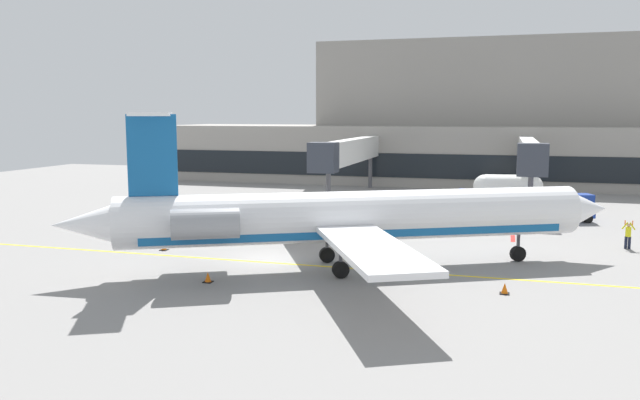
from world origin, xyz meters
The scene contains 13 objects.
ground centered at (0.00, 0.00, -0.05)m, with size 120.00×120.00×0.11m.
terminal_building centered at (8.06, 48.28, 6.86)m, with size 75.30×15.55×18.03m.
jet_bridge_west centered at (-1.86, 27.83, 4.87)m, with size 2.40×22.82×6.24m.
jet_bridge_east centered at (15.53, 28.10, 4.98)m, with size 2.40×22.28×6.36m.
regional_jet centered at (5.05, -1.16, 2.98)m, with size 29.35×22.56×8.77m.
baggage_tug centered at (10.26, 21.62, 0.98)m, with size 2.64×3.66×2.18m.
pushback_tractor centered at (-1.75, 12.69, 0.89)m, with size 3.25×2.19×1.95m.
belt_loader centered at (18.74, 19.57, 1.01)m, with size 4.46×3.04×2.24m.
fuel_tank centered at (13.80, 30.86, 1.49)m, with size 6.77×3.07×2.68m.
marshaller centered at (21.23, 9.21, 0.95)m, with size 0.83×0.34×1.87m.
safety_cone_alpha centered at (-1.21, -5.93, 0.25)m, with size 0.47×0.47×0.55m.
safety_cone_bravo centered at (13.60, -3.87, 0.25)m, with size 0.47×0.47×0.55m.
safety_cone_charlie centered at (-7.45, 0.44, 0.25)m, with size 0.47×0.47×0.55m.
Camera 1 is at (13.34, -35.12, 8.65)m, focal length 35.65 mm.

